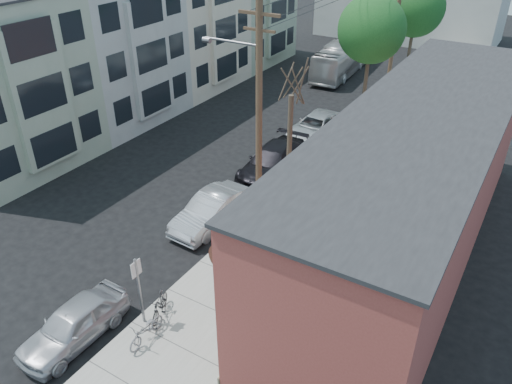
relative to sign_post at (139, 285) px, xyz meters
The scene contains 24 objects.
ground 4.78m from the sign_post, 122.14° to the left, with size 120.00×120.00×0.00m, color black.
sidewalk 14.97m from the sign_post, 82.65° to the left, with size 4.50×58.00×0.15m, color #AAA69D.
cafe_building 11.07m from the sign_post, 52.76° to the left, with size 6.60×20.20×6.61m.
apartment_row 22.88m from the sign_post, 128.68° to the left, with size 6.30×32.00×9.00m.
sign_post is the anchor object (origin of this frame).
parking_meter_near 5.72m from the sign_post, 91.01° to the left, with size 0.14×0.14×1.24m.
parking_meter_far 13.78m from the sign_post, 90.42° to the left, with size 0.14×0.14×1.24m.
utility_pole_near 8.53m from the sign_post, 89.70° to the left, with size 3.57×0.28×10.00m.
utility_pole_far 26.20m from the sign_post, 89.78° to the left, with size 1.80×0.28×10.00m.
tree_bare 10.01m from the sign_post, 87.41° to the left, with size 0.24×0.24×5.39m.
tree_leafy_mid 20.43m from the sign_post, 88.70° to the left, with size 3.95×3.95×8.27m.
tree_leafy_far 29.59m from the sign_post, 89.12° to the left, with size 4.12×4.12×8.02m.
patio_chair_a 4.97m from the sign_post, 37.48° to the left, with size 0.50×0.50×0.88m, color #113F1E, non-canonical shape.
patio_chair_b 4.37m from the sign_post, 32.19° to the left, with size 0.50×0.50×0.88m, color #113F1E, non-canonical shape.
patron_grey 3.62m from the sign_post, 28.44° to the left, with size 0.65×0.43×1.79m, color slate.
cyclist 5.84m from the sign_post, 78.74° to the left, with size 1.17×0.67×1.81m, color maroon.
cyclist_bike 5.92m from the sign_post, 78.74° to the left, with size 0.58×1.67×0.88m, color black.
parked_bike_a 1.37m from the sign_post, 61.38° to the left, with size 0.44×1.54×0.93m, color black.
parked_bike_b 1.53m from the sign_post, 40.71° to the right, with size 0.59×1.68×0.88m, color slate.
car_0 2.57m from the sign_post, 132.30° to the right, with size 1.64×4.07×1.39m, color #B8B9C1.
car_1 6.69m from the sign_post, 103.95° to the left, with size 1.60×4.58×1.51m, color silver.
car_2 12.09m from the sign_post, 97.39° to the left, with size 2.24×5.51×1.60m, color black.
car_3 17.80m from the sign_post, 95.46° to the left, with size 2.29×4.96×1.38m, color #B2B6BA.
bus 31.05m from the sign_post, 99.84° to the left, with size 2.28×9.74×2.71m, color silver.
Camera 1 is at (12.38, -12.66, 13.21)m, focal length 35.00 mm.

